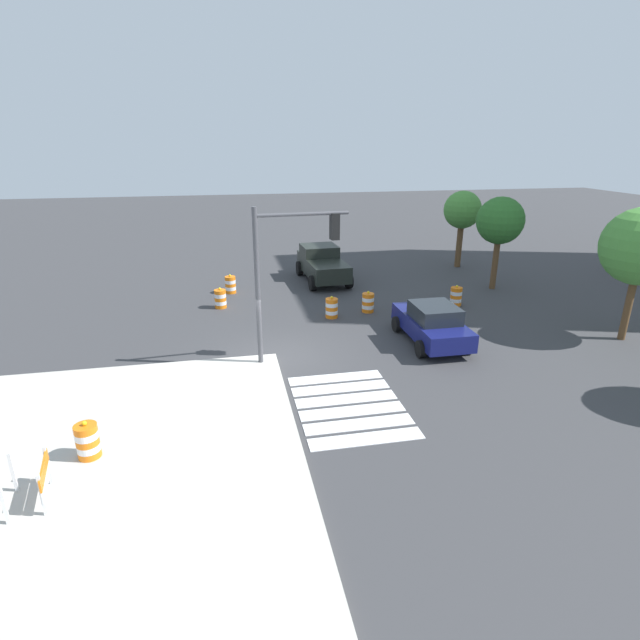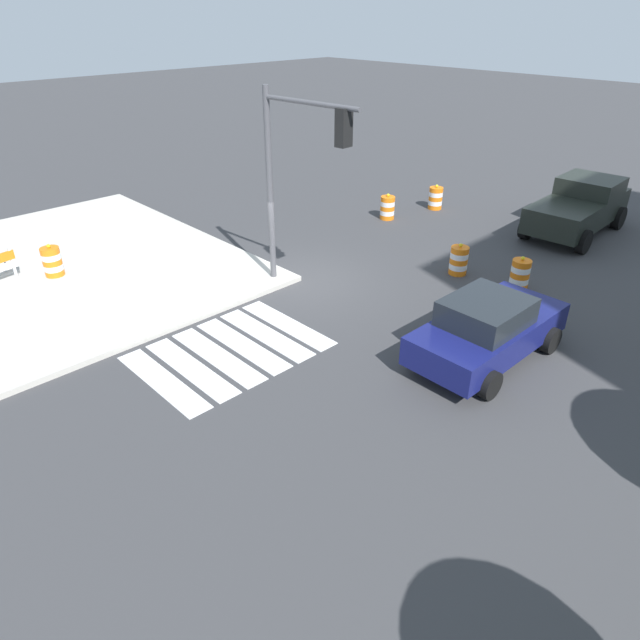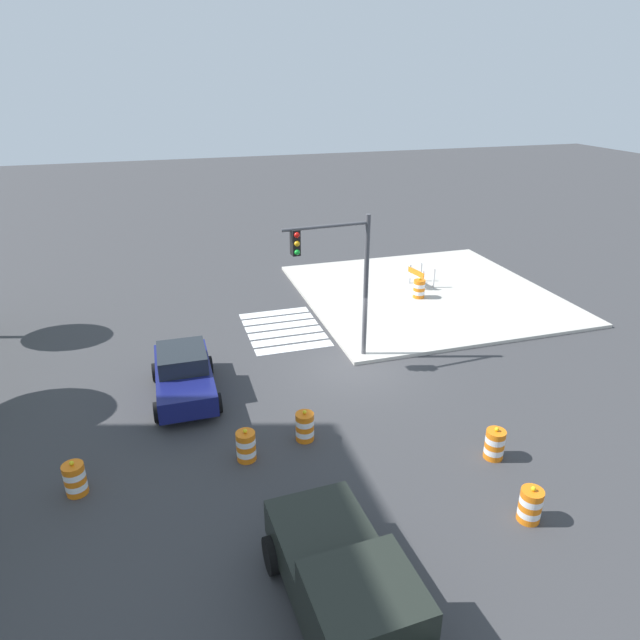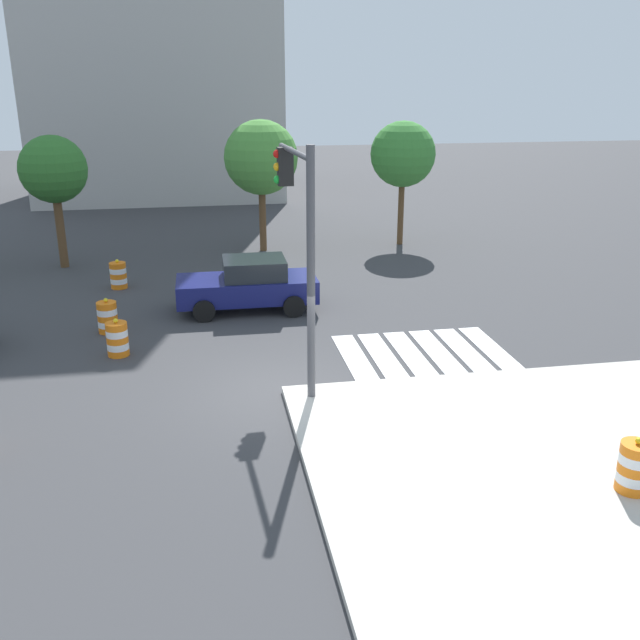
{
  "view_description": "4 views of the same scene",
  "coord_description": "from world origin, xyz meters",
  "px_view_note": "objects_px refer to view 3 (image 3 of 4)",
  "views": [
    {
      "loc": [
        16.93,
        -1.71,
        7.67
      ],
      "look_at": [
        -0.16,
        1.73,
        1.31
      ],
      "focal_mm": 27.76,
      "sensor_mm": 36.0,
      "label": 1
    },
    {
      "loc": [
        10.58,
        11.89,
        7.48
      ],
      "look_at": [
        2.36,
        3.3,
        0.85
      ],
      "focal_mm": 31.83,
      "sensor_mm": 36.0,
      "label": 2
    },
    {
      "loc": [
        -17.51,
        6.66,
        10.14
      ],
      "look_at": [
        2.05,
        0.74,
        1.14
      ],
      "focal_mm": 31.32,
      "sensor_mm": 36.0,
      "label": 3
    },
    {
      "loc": [
        -1.71,
        -14.78,
        6.94
      ],
      "look_at": [
        1.05,
        0.82,
        1.43
      ],
      "focal_mm": 39.49,
      "sensor_mm": 36.0,
      "label": 4
    }
  ],
  "objects_px": {
    "construction_barricade": "(418,275)",
    "pickup_truck": "(351,599)",
    "traffic_barrel_crosswalk_end": "(495,444)",
    "traffic_light_pole": "(338,265)",
    "traffic_barrel_near_corner": "(530,505)",
    "traffic_barrel_median_near": "(246,446)",
    "traffic_barrel_far_curb": "(305,426)",
    "traffic_barrel_on_sidewalk": "(419,289)",
    "sports_car": "(184,374)",
    "traffic_barrel_median_far": "(75,479)"
  },
  "relations": [
    {
      "from": "sports_car",
      "to": "traffic_barrel_far_curb",
      "type": "xyz_separation_m",
      "value": [
        -3.69,
        -3.26,
        -0.36
      ]
    },
    {
      "from": "construction_barricade",
      "to": "sports_car",
      "type": "bearing_deg",
      "value": 120.27
    },
    {
      "from": "sports_car",
      "to": "traffic_barrel_near_corner",
      "type": "height_order",
      "value": "sports_car"
    },
    {
      "from": "traffic_barrel_near_corner",
      "to": "traffic_barrel_far_curb",
      "type": "height_order",
      "value": "same"
    },
    {
      "from": "traffic_barrel_near_corner",
      "to": "traffic_barrel_median_near",
      "type": "relative_size",
      "value": 1.0
    },
    {
      "from": "traffic_barrel_crosswalk_end",
      "to": "traffic_barrel_median_far",
      "type": "relative_size",
      "value": 1.0
    },
    {
      "from": "traffic_barrel_median_near",
      "to": "traffic_barrel_median_far",
      "type": "xyz_separation_m",
      "value": [
        -0.11,
        4.53,
        0.0
      ]
    },
    {
      "from": "traffic_barrel_near_corner",
      "to": "traffic_barrel_on_sidewalk",
      "type": "distance_m",
      "value": 14.74
    },
    {
      "from": "traffic_barrel_crosswalk_end",
      "to": "traffic_barrel_on_sidewalk",
      "type": "xyz_separation_m",
      "value": [
        11.79,
        -3.38,
        0.15
      ]
    },
    {
      "from": "pickup_truck",
      "to": "traffic_light_pole",
      "type": "xyz_separation_m",
      "value": [
        10.93,
        -3.35,
        2.94
      ]
    },
    {
      "from": "pickup_truck",
      "to": "traffic_barrel_near_corner",
      "type": "height_order",
      "value": "pickup_truck"
    },
    {
      "from": "traffic_barrel_median_far",
      "to": "construction_barricade",
      "type": "height_order",
      "value": "construction_barricade"
    },
    {
      "from": "traffic_barrel_on_sidewalk",
      "to": "construction_barricade",
      "type": "bearing_deg",
      "value": -24.64
    },
    {
      "from": "traffic_barrel_median_near",
      "to": "traffic_barrel_far_curb",
      "type": "relative_size",
      "value": 1.0
    },
    {
      "from": "traffic_barrel_near_corner",
      "to": "traffic_barrel_median_near",
      "type": "distance_m",
      "value": 7.66
    },
    {
      "from": "traffic_barrel_on_sidewalk",
      "to": "pickup_truck",
      "type": "bearing_deg",
      "value": 149.83
    },
    {
      "from": "sports_car",
      "to": "traffic_barrel_median_far",
      "type": "distance_m",
      "value": 5.29
    },
    {
      "from": "traffic_light_pole",
      "to": "pickup_truck",
      "type": "bearing_deg",
      "value": 162.96
    },
    {
      "from": "sports_car",
      "to": "traffic_light_pole",
      "type": "relative_size",
      "value": 0.78
    },
    {
      "from": "traffic_barrel_crosswalk_end",
      "to": "traffic_barrel_median_far",
      "type": "distance_m",
      "value": 11.52
    },
    {
      "from": "traffic_barrel_on_sidewalk",
      "to": "sports_car",
      "type": "bearing_deg",
      "value": 116.07
    },
    {
      "from": "sports_car",
      "to": "construction_barricade",
      "type": "bearing_deg",
      "value": -59.73
    },
    {
      "from": "traffic_barrel_near_corner",
      "to": "traffic_barrel_median_far",
      "type": "distance_m",
      "value": 11.63
    },
    {
      "from": "pickup_truck",
      "to": "traffic_barrel_near_corner",
      "type": "xyz_separation_m",
      "value": [
        1.64,
        -5.27,
        -0.52
      ]
    },
    {
      "from": "pickup_truck",
      "to": "traffic_barrel_near_corner",
      "type": "distance_m",
      "value": 5.55
    },
    {
      "from": "sports_car",
      "to": "traffic_barrel_median_near",
      "type": "relative_size",
      "value": 4.23
    },
    {
      "from": "traffic_barrel_crosswalk_end",
      "to": "traffic_light_pole",
      "type": "distance_m",
      "value": 8.08
    },
    {
      "from": "traffic_barrel_on_sidewalk",
      "to": "traffic_barrel_crosswalk_end",
      "type": "bearing_deg",
      "value": 163.99
    },
    {
      "from": "traffic_barrel_median_near",
      "to": "construction_barricade",
      "type": "xyz_separation_m",
      "value": [
        11.31,
        -10.9,
        0.27
      ]
    },
    {
      "from": "traffic_barrel_median_far",
      "to": "traffic_light_pole",
      "type": "distance_m",
      "value": 10.77
    },
    {
      "from": "construction_barricade",
      "to": "pickup_truck",
      "type": "bearing_deg",
      "value": 150.29
    },
    {
      "from": "sports_car",
      "to": "traffic_barrel_far_curb",
      "type": "distance_m",
      "value": 4.94
    },
    {
      "from": "traffic_barrel_near_corner",
      "to": "traffic_barrel_far_curb",
      "type": "distance_m",
      "value": 6.55
    },
    {
      "from": "traffic_barrel_far_curb",
      "to": "traffic_light_pole",
      "type": "relative_size",
      "value": 0.19
    },
    {
      "from": "traffic_barrel_far_curb",
      "to": "traffic_barrel_median_far",
      "type": "bearing_deg",
      "value": 94.93
    },
    {
      "from": "pickup_truck",
      "to": "traffic_barrel_on_sidewalk",
      "type": "distance_m",
      "value": 18.33
    },
    {
      "from": "traffic_barrel_on_sidewalk",
      "to": "traffic_barrel_near_corner",
      "type": "bearing_deg",
      "value": 164.5
    },
    {
      "from": "traffic_barrel_crosswalk_end",
      "to": "traffic_light_pole",
      "type": "xyz_separation_m",
      "value": [
        6.87,
        2.48,
        3.46
      ]
    },
    {
      "from": "traffic_barrel_median_far",
      "to": "traffic_barrel_crosswalk_end",
      "type": "bearing_deg",
      "value": -99.33
    },
    {
      "from": "sports_car",
      "to": "traffic_barrel_median_near",
      "type": "height_order",
      "value": "sports_car"
    },
    {
      "from": "traffic_barrel_median_far",
      "to": "construction_barricade",
      "type": "distance_m",
      "value": 19.2
    },
    {
      "from": "traffic_barrel_on_sidewalk",
      "to": "traffic_light_pole",
      "type": "relative_size",
      "value": 0.19
    },
    {
      "from": "traffic_barrel_median_near",
      "to": "traffic_barrel_on_sidewalk",
      "type": "relative_size",
      "value": 1.0
    },
    {
      "from": "pickup_truck",
      "to": "traffic_barrel_crosswalk_end",
      "type": "xyz_separation_m",
      "value": [
        4.05,
        -5.83,
        -0.52
      ]
    },
    {
      "from": "traffic_barrel_median_near",
      "to": "traffic_barrel_far_curb",
      "type": "distance_m",
      "value": 1.91
    },
    {
      "from": "construction_barricade",
      "to": "traffic_barrel_crosswalk_end",
      "type": "bearing_deg",
      "value": 162.97
    },
    {
      "from": "construction_barricade",
      "to": "traffic_light_pole",
      "type": "xyz_separation_m",
      "value": [
        -6.42,
        6.55,
        3.19
      ]
    },
    {
      "from": "construction_barricade",
      "to": "traffic_barrel_near_corner",
      "type": "bearing_deg",
      "value": 163.59
    },
    {
      "from": "traffic_barrel_far_curb",
      "to": "construction_barricade",
      "type": "height_order",
      "value": "construction_barricade"
    },
    {
      "from": "sports_car",
      "to": "traffic_barrel_on_sidewalk",
      "type": "bearing_deg",
      "value": -63.93
    }
  ]
}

